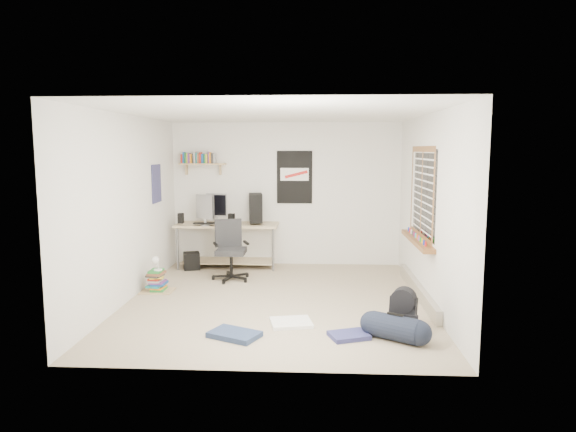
{
  "coord_description": "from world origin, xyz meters",
  "views": [
    {
      "loc": [
        0.51,
        -6.74,
        2.04
      ],
      "look_at": [
        0.14,
        0.24,
        1.13
      ],
      "focal_mm": 32.0,
      "sensor_mm": 36.0,
      "label": 1
    }
  ],
  "objects_px": {
    "office_chair": "(231,249)",
    "backpack": "(403,314)",
    "desk": "(228,246)",
    "duffel_bag": "(395,328)",
    "book_stack": "(157,281)"
  },
  "relations": [
    {
      "from": "duffel_bag",
      "to": "book_stack",
      "type": "height_order",
      "value": "duffel_bag"
    },
    {
      "from": "office_chair",
      "to": "book_stack",
      "type": "relative_size",
      "value": 2.06
    },
    {
      "from": "office_chair",
      "to": "backpack",
      "type": "bearing_deg",
      "value": -64.22
    },
    {
      "from": "backpack",
      "to": "book_stack",
      "type": "xyz_separation_m",
      "value": [
        -3.26,
        1.45,
        -0.05
      ]
    },
    {
      "from": "book_stack",
      "to": "duffel_bag",
      "type": "bearing_deg",
      "value": -29.12
    },
    {
      "from": "desk",
      "to": "office_chair",
      "type": "height_order",
      "value": "office_chair"
    },
    {
      "from": "desk",
      "to": "office_chair",
      "type": "bearing_deg",
      "value": -78.98
    },
    {
      "from": "backpack",
      "to": "duffel_bag",
      "type": "height_order",
      "value": "duffel_bag"
    },
    {
      "from": "office_chair",
      "to": "desk",
      "type": "bearing_deg",
      "value": 81.49
    },
    {
      "from": "desk",
      "to": "backpack",
      "type": "relative_size",
      "value": 4.52
    },
    {
      "from": "backpack",
      "to": "duffel_bag",
      "type": "xyz_separation_m",
      "value": [
        -0.13,
        -0.29,
        -0.06
      ]
    },
    {
      "from": "duffel_bag",
      "to": "office_chair",
      "type": "bearing_deg",
      "value": 163.57
    },
    {
      "from": "desk",
      "to": "backpack",
      "type": "xyz_separation_m",
      "value": [
        2.51,
        -3.11,
        -0.16
      ]
    },
    {
      "from": "office_chair",
      "to": "duffel_bag",
      "type": "height_order",
      "value": "office_chair"
    },
    {
      "from": "office_chair",
      "to": "backpack",
      "type": "distance_m",
      "value": 3.18
    }
  ]
}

